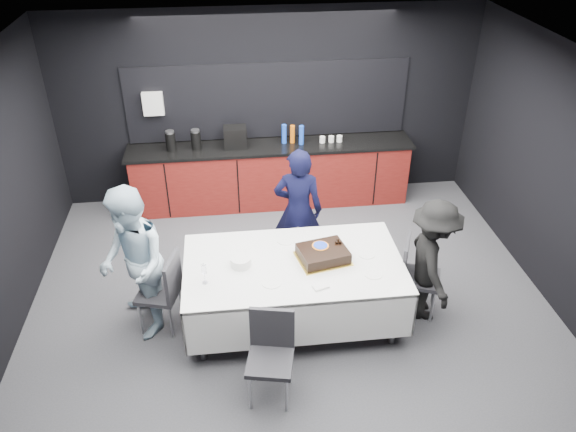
{
  "coord_description": "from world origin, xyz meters",
  "views": [
    {
      "loc": [
        -0.62,
        -5.12,
        4.36
      ],
      "look_at": [
        0.0,
        0.1,
        1.05
      ],
      "focal_mm": 35.0,
      "sensor_mm": 36.0,
      "label": 1
    }
  ],
  "objects_px": {
    "champagne_flute": "(204,270)",
    "chair_right": "(414,271)",
    "party_table": "(294,273)",
    "plate_stack": "(241,262)",
    "chair_left": "(165,288)",
    "person_right": "(432,261)",
    "person_center": "(298,210)",
    "person_left": "(133,264)",
    "chair_near": "(271,349)",
    "cake_assembly": "(323,254)"
  },
  "relations": [
    {
      "from": "chair_left",
      "to": "person_right",
      "type": "relative_size",
      "value": 0.64
    },
    {
      "from": "person_center",
      "to": "party_table",
      "type": "bearing_deg",
      "value": 91.11
    },
    {
      "from": "plate_stack",
      "to": "person_right",
      "type": "bearing_deg",
      "value": -2.73
    },
    {
      "from": "cake_assembly",
      "to": "person_right",
      "type": "xyz_separation_m",
      "value": [
        1.17,
        -0.11,
        -0.12
      ]
    },
    {
      "from": "cake_assembly",
      "to": "champagne_flute",
      "type": "relative_size",
      "value": 2.73
    },
    {
      "from": "champagne_flute",
      "to": "chair_left",
      "type": "xyz_separation_m",
      "value": [
        -0.45,
        0.27,
        -0.4
      ]
    },
    {
      "from": "plate_stack",
      "to": "person_center",
      "type": "bearing_deg",
      "value": 52.91
    },
    {
      "from": "plate_stack",
      "to": "chair_left",
      "type": "height_order",
      "value": "chair_left"
    },
    {
      "from": "party_table",
      "to": "person_center",
      "type": "relative_size",
      "value": 1.43
    },
    {
      "from": "chair_near",
      "to": "champagne_flute",
      "type": "bearing_deg",
      "value": 128.51
    },
    {
      "from": "plate_stack",
      "to": "chair_right",
      "type": "height_order",
      "value": "chair_right"
    },
    {
      "from": "cake_assembly",
      "to": "chair_near",
      "type": "relative_size",
      "value": 0.66
    },
    {
      "from": "chair_near",
      "to": "person_right",
      "type": "distance_m",
      "value": 2.04
    },
    {
      "from": "chair_left",
      "to": "chair_right",
      "type": "bearing_deg",
      "value": -0.65
    },
    {
      "from": "party_table",
      "to": "person_right",
      "type": "relative_size",
      "value": 1.6
    },
    {
      "from": "plate_stack",
      "to": "chair_near",
      "type": "bearing_deg",
      "value": -77.44
    },
    {
      "from": "plate_stack",
      "to": "person_left",
      "type": "relative_size",
      "value": 0.13
    },
    {
      "from": "chair_right",
      "to": "person_center",
      "type": "relative_size",
      "value": 0.57
    },
    {
      "from": "party_table",
      "to": "chair_right",
      "type": "xyz_separation_m",
      "value": [
        1.35,
        0.01,
        -0.11
      ]
    },
    {
      "from": "chair_right",
      "to": "plate_stack",
      "type": "bearing_deg",
      "value": 179.9
    },
    {
      "from": "party_table",
      "to": "chair_near",
      "type": "bearing_deg",
      "value": -109.01
    },
    {
      "from": "chair_near",
      "to": "plate_stack",
      "type": "bearing_deg",
      "value": 102.56
    },
    {
      "from": "chair_left",
      "to": "chair_near",
      "type": "height_order",
      "value": "same"
    },
    {
      "from": "plate_stack",
      "to": "chair_left",
      "type": "xyz_separation_m",
      "value": [
        -0.82,
        0.03,
        -0.3
      ]
    },
    {
      "from": "party_table",
      "to": "person_right",
      "type": "distance_m",
      "value": 1.5
    },
    {
      "from": "cake_assembly",
      "to": "champagne_flute",
      "type": "xyz_separation_m",
      "value": [
        -1.25,
        -0.26,
        0.09
      ]
    },
    {
      "from": "person_center",
      "to": "person_left",
      "type": "bearing_deg",
      "value": 38.33
    },
    {
      "from": "person_left",
      "to": "party_table",
      "type": "bearing_deg",
      "value": 68.59
    },
    {
      "from": "party_table",
      "to": "person_left",
      "type": "distance_m",
      "value": 1.68
    },
    {
      "from": "party_table",
      "to": "person_center",
      "type": "height_order",
      "value": "person_center"
    },
    {
      "from": "person_right",
      "to": "chair_right",
      "type": "bearing_deg",
      "value": 59.38
    },
    {
      "from": "party_table",
      "to": "plate_stack",
      "type": "height_order",
      "value": "plate_stack"
    },
    {
      "from": "champagne_flute",
      "to": "person_right",
      "type": "relative_size",
      "value": 0.15
    },
    {
      "from": "chair_left",
      "to": "person_right",
      "type": "height_order",
      "value": "person_right"
    },
    {
      "from": "person_center",
      "to": "person_right",
      "type": "relative_size",
      "value": 1.11
    },
    {
      "from": "chair_right",
      "to": "chair_near",
      "type": "height_order",
      "value": "same"
    },
    {
      "from": "person_left",
      "to": "chair_near",
      "type": "bearing_deg",
      "value": 32.73
    },
    {
      "from": "chair_left",
      "to": "person_left",
      "type": "distance_m",
      "value": 0.44
    },
    {
      "from": "champagne_flute",
      "to": "chair_near",
      "type": "height_order",
      "value": "champagne_flute"
    },
    {
      "from": "cake_assembly",
      "to": "champagne_flute",
      "type": "bearing_deg",
      "value": -168.39
    },
    {
      "from": "champagne_flute",
      "to": "plate_stack",
      "type": "bearing_deg",
      "value": 33.39
    },
    {
      "from": "party_table",
      "to": "chair_near",
      "type": "xyz_separation_m",
      "value": [
        -0.34,
        -0.97,
        -0.11
      ]
    },
    {
      "from": "champagne_flute",
      "to": "person_right",
      "type": "height_order",
      "value": "person_right"
    },
    {
      "from": "person_center",
      "to": "person_left",
      "type": "relative_size",
      "value": 0.94
    },
    {
      "from": "champagne_flute",
      "to": "chair_right",
      "type": "xyz_separation_m",
      "value": [
        2.28,
        0.24,
        -0.4
      ]
    },
    {
      "from": "party_table",
      "to": "plate_stack",
      "type": "relative_size",
      "value": 10.66
    },
    {
      "from": "chair_right",
      "to": "person_left",
      "type": "distance_m",
      "value": 3.03
    },
    {
      "from": "chair_right",
      "to": "chair_near",
      "type": "distance_m",
      "value": 1.95
    },
    {
      "from": "chair_near",
      "to": "chair_left",
      "type": "bearing_deg",
      "value": 135.66
    },
    {
      "from": "plate_stack",
      "to": "person_center",
      "type": "height_order",
      "value": "person_center"
    }
  ]
}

